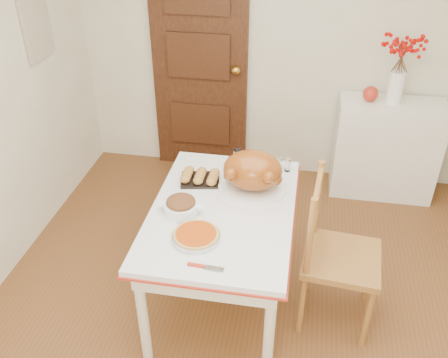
% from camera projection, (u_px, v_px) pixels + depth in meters
% --- Properties ---
extents(floor, '(3.50, 4.00, 0.00)m').
position_uv_depth(floor, '(244.00, 329.00, 3.13)').
color(floor, brown).
rests_on(floor, ground).
extents(wall_back, '(3.50, 0.00, 2.50)m').
position_uv_depth(wall_back, '(281.00, 41.00, 4.10)').
color(wall_back, beige).
rests_on(wall_back, ground).
extents(door_back, '(0.85, 0.06, 2.06)m').
position_uv_depth(door_back, '(200.00, 62.00, 4.30)').
color(door_back, black).
rests_on(door_back, ground).
extents(photo_board, '(0.03, 0.35, 0.45)m').
position_uv_depth(photo_board, '(37.00, 27.00, 3.56)').
color(photo_board, '#BAB598').
rests_on(photo_board, ground).
extents(sideboard, '(0.86, 0.38, 0.86)m').
position_uv_depth(sideboard, '(385.00, 149.00, 4.22)').
color(sideboard, silver).
rests_on(sideboard, floor).
extents(kitchen_table, '(0.87, 1.27, 0.76)m').
position_uv_depth(kitchen_table, '(223.00, 256.00, 3.15)').
color(kitchen_table, silver).
rests_on(kitchen_table, floor).
extents(chair_oak, '(0.49, 0.49, 1.03)m').
position_uv_depth(chair_oak, '(342.00, 255.00, 2.95)').
color(chair_oak, '#945D2A').
rests_on(chair_oak, floor).
extents(berry_vase, '(0.28, 0.28, 0.55)m').
position_uv_depth(berry_vase, '(399.00, 71.00, 3.84)').
color(berry_vase, white).
rests_on(berry_vase, sideboard).
extents(apple, '(0.13, 0.13, 0.13)m').
position_uv_depth(apple, '(370.00, 94.00, 3.99)').
color(apple, '#AA2717').
rests_on(apple, sideboard).
extents(turkey_platter, '(0.51, 0.45, 0.27)m').
position_uv_depth(turkey_platter, '(252.00, 172.00, 3.03)').
color(turkey_platter, '#924112').
rests_on(turkey_platter, kitchen_table).
extents(pumpkin_pie, '(0.31, 0.31, 0.06)m').
position_uv_depth(pumpkin_pie, '(196.00, 235.00, 2.69)').
color(pumpkin_pie, '#AB3D0A').
rests_on(pumpkin_pie, kitchen_table).
extents(stuffing_dish, '(0.30, 0.26, 0.10)m').
position_uv_depth(stuffing_dish, '(181.00, 205.00, 2.88)').
color(stuffing_dish, brown).
rests_on(stuffing_dish, kitchen_table).
extents(rolls_tray, '(0.28, 0.24, 0.07)m').
position_uv_depth(rolls_tray, '(200.00, 177.00, 3.18)').
color(rolls_tray, '#AC813A').
rests_on(rolls_tray, kitchen_table).
extents(pie_server, '(0.20, 0.07, 0.01)m').
position_uv_depth(pie_server, '(205.00, 267.00, 2.51)').
color(pie_server, silver).
rests_on(pie_server, kitchen_table).
extents(carving_knife, '(0.26, 0.20, 0.01)m').
position_uv_depth(carving_knife, '(183.00, 223.00, 2.82)').
color(carving_knife, silver).
rests_on(carving_knife, kitchen_table).
extents(drinking_glass, '(0.06, 0.06, 0.10)m').
position_uv_depth(drinking_glass, '(238.00, 157.00, 3.35)').
color(drinking_glass, white).
rests_on(drinking_glass, kitchen_table).
extents(shaker_pair, '(0.10, 0.04, 0.09)m').
position_uv_depth(shaker_pair, '(283.00, 164.00, 3.28)').
color(shaker_pair, white).
rests_on(shaker_pair, kitchen_table).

